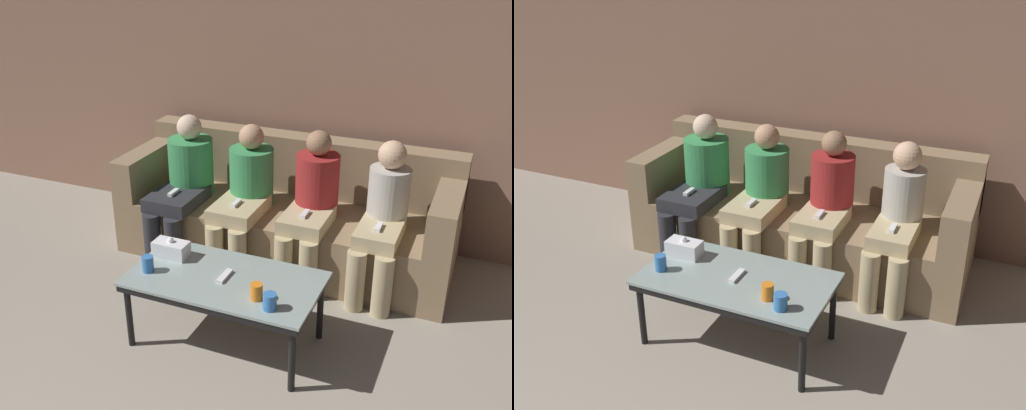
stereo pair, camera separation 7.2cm
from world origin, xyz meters
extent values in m
cube|color=#8C6651|center=(0.00, 4.11, 1.30)|extent=(12.00, 0.06, 2.60)
cube|color=#897051|center=(0.00, 3.54, 0.22)|extent=(2.51, 0.88, 0.43)
cube|color=#897051|center=(0.00, 3.88, 0.66)|extent=(2.51, 0.20, 0.45)
cube|color=#897051|center=(-1.17, 3.54, 0.59)|extent=(0.18, 0.88, 0.32)
cube|color=#897051|center=(1.17, 3.54, 0.59)|extent=(0.18, 0.88, 0.32)
cube|color=#8C9E99|center=(0.04, 2.40, 0.45)|extent=(1.14, 0.62, 0.02)
cube|color=black|center=(0.04, 2.40, 0.42)|extent=(1.12, 0.60, 0.04)
cylinder|color=black|center=(-0.48, 2.14, 0.20)|extent=(0.04, 0.04, 0.40)
cylinder|color=black|center=(0.56, 2.14, 0.20)|extent=(0.04, 0.04, 0.40)
cylinder|color=black|center=(-0.48, 2.66, 0.20)|extent=(0.04, 0.04, 0.40)
cylinder|color=black|center=(0.56, 2.66, 0.20)|extent=(0.04, 0.04, 0.40)
cylinder|color=orange|center=(0.30, 2.26, 0.51)|extent=(0.07, 0.07, 0.10)
cylinder|color=#3372BF|center=(-0.42, 2.28, 0.51)|extent=(0.07, 0.07, 0.10)
cylinder|color=#3372BF|center=(0.41, 2.20, 0.51)|extent=(0.08, 0.08, 0.10)
cube|color=white|center=(-0.38, 2.50, 0.51)|extent=(0.22, 0.12, 0.10)
sphere|color=white|center=(-0.38, 2.50, 0.57)|extent=(0.04, 0.04, 0.04)
cube|color=white|center=(0.04, 2.40, 0.47)|extent=(0.04, 0.15, 0.02)
cylinder|color=#28282D|center=(-0.86, 3.02, 0.22)|extent=(0.13, 0.13, 0.43)
cylinder|color=#28282D|center=(-0.68, 3.02, 0.22)|extent=(0.13, 0.13, 0.43)
cube|color=#28282D|center=(-0.77, 3.25, 0.49)|extent=(0.35, 0.47, 0.10)
cylinder|color=#388E51|center=(-0.77, 3.49, 0.66)|extent=(0.35, 0.35, 0.45)
sphere|color=beige|center=(-0.77, 3.49, 0.98)|extent=(0.19, 0.19, 0.19)
cube|color=white|center=(-0.77, 3.21, 0.55)|extent=(0.04, 0.12, 0.02)
cylinder|color=tan|center=(-0.35, 3.03, 0.22)|extent=(0.13, 0.13, 0.43)
cylinder|color=tan|center=(-0.17, 3.03, 0.22)|extent=(0.13, 0.13, 0.43)
cube|color=tan|center=(-0.26, 3.26, 0.49)|extent=(0.33, 0.46, 0.10)
cylinder|color=#388E51|center=(-0.26, 3.49, 0.65)|extent=(0.33, 0.33, 0.44)
sphere|color=tan|center=(-0.26, 3.49, 0.96)|extent=(0.18, 0.18, 0.18)
cube|color=white|center=(-0.26, 3.21, 0.55)|extent=(0.04, 0.12, 0.02)
cylinder|color=tan|center=(0.17, 3.06, 0.22)|extent=(0.13, 0.13, 0.43)
cylinder|color=tan|center=(0.35, 3.06, 0.22)|extent=(0.13, 0.13, 0.43)
cube|color=tan|center=(0.26, 3.28, 0.49)|extent=(0.31, 0.43, 0.10)
cylinder|color=maroon|center=(0.26, 3.49, 0.66)|extent=(0.31, 0.31, 0.46)
sphere|color=#997051|center=(0.26, 3.49, 0.98)|extent=(0.18, 0.18, 0.18)
cube|color=white|center=(0.26, 3.23, 0.55)|extent=(0.04, 0.12, 0.02)
cylinder|color=tan|center=(0.68, 3.05, 0.22)|extent=(0.13, 0.13, 0.43)
cylinder|color=tan|center=(0.86, 3.05, 0.22)|extent=(0.13, 0.13, 0.43)
cube|color=tan|center=(0.77, 3.27, 0.49)|extent=(0.28, 0.44, 0.10)
cylinder|color=#B7B2A8|center=(0.77, 3.49, 0.65)|extent=(0.28, 0.28, 0.44)
sphere|color=#DBAD89|center=(0.77, 3.49, 0.97)|extent=(0.19, 0.19, 0.19)
cube|color=white|center=(0.77, 3.23, 0.55)|extent=(0.04, 0.12, 0.02)
camera|label=1|loc=(1.39, -0.33, 2.32)|focal=42.00mm
camera|label=2|loc=(1.46, -0.30, 2.32)|focal=42.00mm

